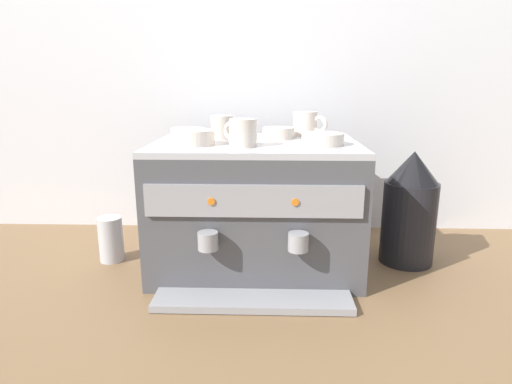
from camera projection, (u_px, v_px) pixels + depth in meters
name	position (u px, v px, depth m)	size (l,w,h in m)	color
ground_plane	(256.00, 263.00, 1.46)	(4.00, 4.00, 0.00)	brown
tiled_backsplash_wall	(259.00, 86.00, 1.69)	(2.80, 0.03, 1.17)	silver
espresso_machine	(256.00, 205.00, 1.41)	(0.65, 0.58, 0.41)	#4C4C51
ceramic_cup_0	(223.00, 127.00, 1.41)	(0.11, 0.08, 0.08)	beige
ceramic_cup_1	(242.00, 133.00, 1.25)	(0.11, 0.10, 0.08)	beige
ceramic_cup_2	(306.00, 124.00, 1.50)	(0.12, 0.10, 0.08)	beige
ceramic_bowl_0	(278.00, 133.00, 1.44)	(0.11, 0.11, 0.04)	beige
ceramic_bowl_1	(323.00, 139.00, 1.29)	(0.13, 0.13, 0.04)	beige
ceramic_bowl_2	(195.00, 138.00, 1.29)	(0.12, 0.12, 0.04)	beige
ceramic_bowl_3	(187.00, 134.00, 1.41)	(0.11, 0.11, 0.04)	beige
coffee_grinder	(410.00, 209.00, 1.43)	(0.18, 0.18, 0.38)	black
milk_pitcher	(111.00, 239.00, 1.46)	(0.08, 0.08, 0.15)	#B7B7BC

